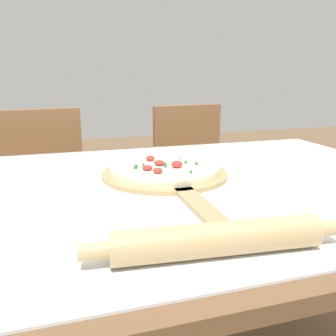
{
  "coord_description": "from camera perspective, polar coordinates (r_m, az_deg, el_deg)",
  "views": [
    {
      "loc": [
        -0.3,
        -0.84,
        1.03
      ],
      "look_at": [
        -0.02,
        0.05,
        0.79
      ],
      "focal_mm": 38.0,
      "sensor_mm": 36.0,
      "label": 1
    }
  ],
  "objects": [
    {
      "name": "dining_table",
      "position": [
        0.97,
        2.22,
        -7.92
      ],
      "size": [
        1.49,
        1.02,
        0.75
      ],
      "color": "brown",
      "rests_on": "ground_plane"
    },
    {
      "name": "towel_cloth",
      "position": [
        0.94,
        2.28,
        -2.57
      ],
      "size": [
        1.41,
        0.94,
        0.0
      ],
      "color": "silver",
      "rests_on": "dining_table"
    },
    {
      "name": "pizza_peel",
      "position": [
        0.98,
        -0.03,
        -1.34
      ],
      "size": [
        0.35,
        0.59,
        0.01
      ],
      "color": "tan",
      "rests_on": "towel_cloth"
    },
    {
      "name": "pizza",
      "position": [
        1.0,
        -0.51,
        0.14
      ],
      "size": [
        0.31,
        0.31,
        0.04
      ],
      "color": "beige",
      "rests_on": "pizza_peel"
    },
    {
      "name": "rolling_pin",
      "position": [
        0.57,
        7.96,
        -11.25
      ],
      "size": [
        0.43,
        0.08,
        0.05
      ],
      "rotation": [
        0.0,
        0.0,
        -0.09
      ],
      "color": "tan",
      "rests_on": "towel_cloth"
    },
    {
      "name": "chair_left",
      "position": [
        1.76,
        -19.01,
        -3.47
      ],
      "size": [
        0.43,
        0.43,
        0.87
      ],
      "rotation": [
        0.0,
        0.0,
        0.08
      ],
      "color": "brown",
      "rests_on": "ground_plane"
    },
    {
      "name": "chair_right",
      "position": [
        1.88,
        4.21,
        -1.56
      ],
      "size": [
        0.44,
        0.44,
        0.87
      ],
      "rotation": [
        0.0,
        0.0,
        0.11
      ],
      "color": "brown",
      "rests_on": "ground_plane"
    }
  ]
}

